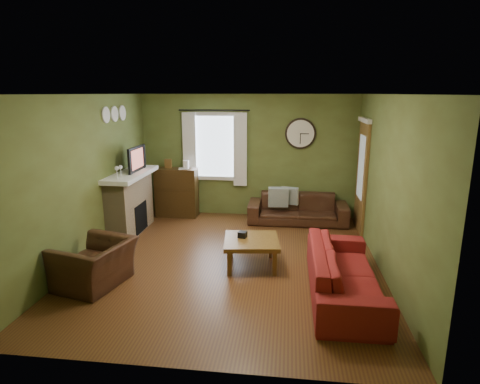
# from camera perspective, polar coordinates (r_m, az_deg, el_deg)

# --- Properties ---
(floor) EXTENTS (4.60, 5.20, 0.00)m
(floor) POSITION_cam_1_polar(r_m,az_deg,el_deg) (6.50, -1.32, -9.85)
(floor) COLOR #553118
(floor) RESTS_ON ground
(ceiling) EXTENTS (4.60, 5.20, 0.00)m
(ceiling) POSITION_cam_1_polar(r_m,az_deg,el_deg) (5.95, -1.47, 13.74)
(ceiling) COLOR white
(ceiling) RESTS_ON ground
(wall_left) EXTENTS (0.00, 5.20, 2.60)m
(wall_left) POSITION_cam_1_polar(r_m,az_deg,el_deg) (6.81, -20.92, 1.83)
(wall_left) COLOR #57662E
(wall_left) RESTS_ON ground
(wall_right) EXTENTS (0.00, 5.20, 2.60)m
(wall_right) POSITION_cam_1_polar(r_m,az_deg,el_deg) (6.20, 20.16, 0.77)
(wall_right) COLOR #57662E
(wall_right) RESTS_ON ground
(wall_back) EXTENTS (4.60, 0.00, 2.60)m
(wall_back) POSITION_cam_1_polar(r_m,az_deg,el_deg) (8.63, 1.12, 5.12)
(wall_back) COLOR #57662E
(wall_back) RESTS_ON ground
(wall_front) EXTENTS (4.60, 0.00, 2.60)m
(wall_front) POSITION_cam_1_polar(r_m,az_deg,el_deg) (3.64, -7.38, -7.40)
(wall_front) COLOR #57662E
(wall_front) RESTS_ON ground
(fireplace) EXTENTS (0.40, 1.40, 1.10)m
(fireplace) POSITION_cam_1_polar(r_m,az_deg,el_deg) (7.91, -15.35, -1.76)
(fireplace) COLOR tan
(fireplace) RESTS_ON floor
(firebox) EXTENTS (0.04, 0.60, 0.55)m
(firebox) POSITION_cam_1_polar(r_m,az_deg,el_deg) (7.91, -13.96, -3.56)
(firebox) COLOR black
(firebox) RESTS_ON fireplace
(mantel) EXTENTS (0.58, 1.60, 0.08)m
(mantel) POSITION_cam_1_polar(r_m,az_deg,el_deg) (7.76, -15.42, 2.43)
(mantel) COLOR white
(mantel) RESTS_ON fireplace
(tv) EXTENTS (0.08, 0.60, 0.35)m
(tv) POSITION_cam_1_polar(r_m,az_deg,el_deg) (7.86, -14.98, 4.18)
(tv) COLOR black
(tv) RESTS_ON mantel
(tv_screen) EXTENTS (0.02, 0.62, 0.36)m
(tv_screen) POSITION_cam_1_polar(r_m,az_deg,el_deg) (7.82, -14.46, 4.58)
(tv_screen) COLOR #994C3F
(tv_screen) RESTS_ON mantel
(medallion_left) EXTENTS (0.28, 0.28, 0.03)m
(medallion_left) POSITION_cam_1_polar(r_m,az_deg,el_deg) (7.40, -18.54, 10.36)
(medallion_left) COLOR white
(medallion_left) RESTS_ON wall_left
(medallion_mid) EXTENTS (0.28, 0.28, 0.03)m
(medallion_mid) POSITION_cam_1_polar(r_m,az_deg,el_deg) (7.71, -17.43, 10.55)
(medallion_mid) COLOR white
(medallion_mid) RESTS_ON wall_left
(medallion_right) EXTENTS (0.28, 0.28, 0.03)m
(medallion_right) POSITION_cam_1_polar(r_m,az_deg,el_deg) (8.04, -16.40, 10.73)
(medallion_right) COLOR white
(medallion_right) RESTS_ON wall_left
(window_pane) EXTENTS (1.00, 0.02, 1.30)m
(window_pane) POSITION_cam_1_polar(r_m,az_deg,el_deg) (8.68, -3.52, 6.48)
(window_pane) COLOR silver
(window_pane) RESTS_ON wall_back
(curtain_rod) EXTENTS (0.03, 0.03, 1.50)m
(curtain_rod) POSITION_cam_1_polar(r_m,az_deg,el_deg) (8.52, -3.72, 11.54)
(curtain_rod) COLOR black
(curtain_rod) RESTS_ON wall_back
(curtain_left) EXTENTS (0.28, 0.04, 1.55)m
(curtain_left) POSITION_cam_1_polar(r_m,az_deg,el_deg) (8.71, -7.21, 6.09)
(curtain_left) COLOR white
(curtain_left) RESTS_ON wall_back
(curtain_right) EXTENTS (0.28, 0.04, 1.55)m
(curtain_right) POSITION_cam_1_polar(r_m,az_deg,el_deg) (8.51, 0.03, 6.01)
(curtain_right) COLOR white
(curtain_right) RESTS_ON wall_back
(wall_clock) EXTENTS (0.64, 0.06, 0.64)m
(wall_clock) POSITION_cam_1_polar(r_m,az_deg,el_deg) (8.48, 8.60, 8.21)
(wall_clock) COLOR white
(wall_clock) RESTS_ON wall_back
(door) EXTENTS (0.05, 0.90, 2.10)m
(door) POSITION_cam_1_polar(r_m,az_deg,el_deg) (8.01, 16.92, 2.02)
(door) COLOR brown
(door) RESTS_ON floor
(bookshelf) EXTENTS (0.89, 0.38, 1.05)m
(bookshelf) POSITION_cam_1_polar(r_m,az_deg,el_deg) (8.77, -8.98, -0.06)
(bookshelf) COLOR #36230E
(bookshelf) RESTS_ON floor
(book) EXTENTS (0.19, 0.23, 0.02)m
(book) POSITION_cam_1_polar(r_m,az_deg,el_deg) (8.58, -8.71, 2.61)
(book) COLOR brown
(book) RESTS_ON bookshelf
(sofa_brown) EXTENTS (2.02, 0.79, 0.59)m
(sofa_brown) POSITION_cam_1_polar(r_m,az_deg,el_deg) (8.37, 8.19, -2.35)
(sofa_brown) COLOR #361E13
(sofa_brown) RESTS_ON floor
(pillow_left) EXTENTS (0.37, 0.19, 0.36)m
(pillow_left) POSITION_cam_1_polar(r_m,az_deg,el_deg) (8.35, 7.08, -0.54)
(pillow_left) COLOR #8B9A9C
(pillow_left) RESTS_ON sofa_brown
(pillow_right) EXTENTS (0.42, 0.16, 0.41)m
(pillow_right) POSITION_cam_1_polar(r_m,az_deg,el_deg) (8.22, 5.47, -0.72)
(pillow_right) COLOR #8B9A9C
(pillow_right) RESTS_ON sofa_brown
(sofa_red) EXTENTS (0.86, 2.20, 0.64)m
(sofa_red) POSITION_cam_1_polar(r_m,az_deg,el_deg) (5.56, 14.56, -10.96)
(sofa_red) COLOR maroon
(sofa_red) RESTS_ON floor
(armchair) EXTENTS (1.05, 1.14, 0.63)m
(armchair) POSITION_cam_1_polar(r_m,az_deg,el_deg) (5.99, -19.95, -9.59)
(armchair) COLOR #361E13
(armchair) RESTS_ON floor
(coffee_table) EXTENTS (0.92, 0.92, 0.44)m
(coffee_table) POSITION_cam_1_polar(r_m,az_deg,el_deg) (6.26, 1.63, -8.60)
(coffee_table) COLOR brown
(coffee_table) RESTS_ON floor
(tissue_box) EXTENTS (0.15, 0.15, 0.09)m
(tissue_box) POSITION_cam_1_polar(r_m,az_deg,el_deg) (6.27, 0.35, -6.81)
(tissue_box) COLOR black
(tissue_box) RESTS_ON coffee_table
(wine_glass_a) EXTENTS (0.08, 0.08, 0.22)m
(wine_glass_a) POSITION_cam_1_polar(r_m,az_deg,el_deg) (7.20, -17.10, 2.65)
(wine_glass_a) COLOR white
(wine_glass_a) RESTS_ON mantel
(wine_glass_b) EXTENTS (0.07, 0.07, 0.21)m
(wine_glass_b) POSITION_cam_1_polar(r_m,az_deg,el_deg) (7.34, -16.61, 2.85)
(wine_glass_b) COLOR white
(wine_glass_b) RESTS_ON mantel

